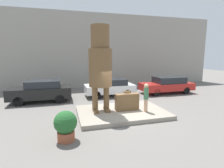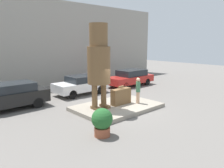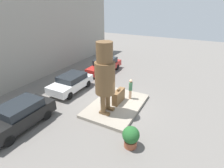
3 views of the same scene
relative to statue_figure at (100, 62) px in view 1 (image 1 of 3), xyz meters
The scene contains 10 objects.
ground_plane 3.19m from the statue_figure, 11.69° to the right, with size 60.00×60.00×0.00m, color slate.
pedestal 3.09m from the statue_figure, 11.69° to the right, with size 4.92×3.38×0.22m.
building_backdrop 9.21m from the statue_figure, 82.73° to the left, with size 28.00×0.60×7.59m.
statue_figure is the anchor object (origin of this frame).
giant_suitcase 2.71m from the statue_figure, ahead, with size 1.34×0.42×1.13m.
tourist 3.14m from the statue_figure, 18.53° to the right, with size 0.27×0.27×1.58m.
parked_car_black 5.69m from the statue_figure, 132.01° to the left, with size 4.23×1.85×1.55m.
parked_car_white 5.16m from the statue_figure, 68.34° to the left, with size 4.01×1.86×1.41m.
parked_car_red 8.23m from the statue_figure, 30.20° to the left, with size 4.64×1.83×1.46m.
planter_pot 4.00m from the statue_figure, 126.89° to the right, with size 0.90×0.90×1.22m.
Camera 1 is at (-3.13, -9.08, 3.34)m, focal length 28.00 mm.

